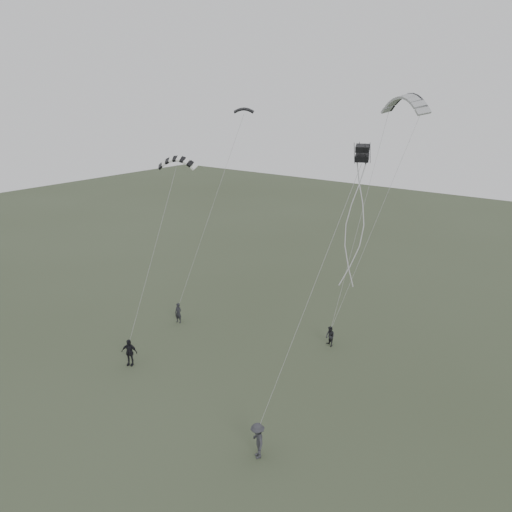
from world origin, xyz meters
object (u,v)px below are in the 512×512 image
Objects in this scene: flyer_left at (178,313)px; kite_pale_large at (406,96)px; flyer_right at (330,336)px; kite_box at (362,153)px; kite_striped at (177,159)px; flyer_center at (129,352)px; flyer_far at (258,441)px; kite_dark_small at (244,109)px.

kite_pale_large is at bearing 30.90° from flyer_left.
flyer_right is 16.01m from kite_box.
flyer_right is at bearing 102.82° from kite_box.
kite_striped reaches higher than flyer_left.
kite_striped is at bearing 70.87° from flyer_center.
kite_pale_large is 6.20× the size of kite_box.
flyer_center is 12.14m from flyer_far.
kite_dark_small is (0.36, 7.99, 15.08)m from flyer_left.
flyer_left is at bearing -170.55° from flyer_far.
flyer_right is 0.77× the size of flyer_far.
kite_pale_large is at bearing 15.33° from kite_striped.
kite_pale_large is (12.53, 10.89, 16.11)m from flyer_left.
kite_pale_large is 1.68× the size of kite_striped.
kite_pale_large is (10.50, 17.36, 15.99)m from flyer_center.
flyer_center reaches higher than flyer_right.
flyer_right is 19.17m from kite_dark_small.
flyer_left is 0.85× the size of flyer_far.
flyer_right is at bearing 8.24° from flyer_left.
flyer_left is 16.35m from flyer_far.
kite_box is at bearing -68.95° from kite_dark_small.
kite_pale_large reaches higher than kite_dark_small.
flyer_left is 1.09× the size of flyer_right.
kite_box is at bearing -39.50° from kite_striped.
kite_box is (13.99, 3.47, 13.55)m from flyer_center.
kite_pale_large reaches higher than flyer_center.
kite_box is at bearing -20.72° from flyer_left.
kite_striped is (0.89, -8.55, -3.02)m from kite_dark_small.
flyer_left is at bearing 125.68° from kite_striped.
flyer_far is 25.11m from kite_pale_large.
kite_striped is at bearing -171.17° from flyer_far.
kite_box is (4.70, -6.75, 13.74)m from flyer_right.
kite_striped reaches higher than flyer_far.
kite_pale_large is (1.21, 7.14, 16.18)m from flyer_right.
flyer_center is at bearing -82.69° from flyer_left.
kite_pale_large is at bearing 32.21° from flyer_center.
flyer_far is 14.71m from kite_box.
kite_pale_large reaches higher than kite_box.
flyer_left is 12.13m from kite_striped.
kite_box is at bearing -45.11° from kite_pale_large.
flyer_center is (-9.29, -10.22, 0.19)m from flyer_right.
kite_pale_large is 16.58m from kite_striped.
flyer_left is 23.13m from kite_pale_large.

